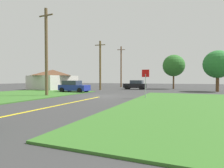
% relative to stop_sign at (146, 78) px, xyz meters
% --- Properties ---
extents(ground_plane, '(120.00, 120.00, 0.00)m').
position_rel_stop_sign_xyz_m(ground_plane, '(-4.67, 0.77, -1.87)').
color(ground_plane, '#353535').
extents(grass_verge_right, '(12.00, 20.00, 0.08)m').
position_rel_stop_sign_xyz_m(grass_verge_right, '(5.28, -3.23, -1.83)').
color(grass_verge_right, '#356725').
rests_on(grass_verge_right, ground).
extents(grass_verge_left, '(12.00, 20.00, 0.08)m').
position_rel_stop_sign_xyz_m(grass_verge_left, '(-14.63, -3.23, -1.83)').
color(grass_verge_left, '#356725').
rests_on(grass_verge_left, ground).
extents(lane_stripe_center, '(0.20, 14.00, 0.01)m').
position_rel_stop_sign_xyz_m(lane_stripe_center, '(-4.67, -7.23, -1.87)').
color(lane_stripe_center, yellow).
rests_on(lane_stripe_center, ground).
extents(stop_sign, '(0.69, 0.07, 2.70)m').
position_rel_stop_sign_xyz_m(stop_sign, '(0.00, 0.00, 0.00)').
color(stop_sign, '#9EA0A8').
rests_on(stop_sign, ground).
extents(parked_car_near_building, '(4.22, 2.01, 1.62)m').
position_rel_stop_sign_xyz_m(parked_car_near_building, '(-10.79, 4.47, -1.07)').
color(parked_car_near_building, navy).
rests_on(parked_car_near_building, ground).
extents(car_approaching_junction, '(3.91, 1.95, 1.62)m').
position_rel_stop_sign_xyz_m(car_approaching_junction, '(-4.83, 15.12, -1.07)').
color(car_approaching_junction, black).
rests_on(car_approaching_junction, ground).
extents(utility_pole_near, '(1.80, 0.32, 9.32)m').
position_rel_stop_sign_xyz_m(utility_pole_near, '(-10.36, -1.34, 2.89)').
color(utility_pole_near, brown).
rests_on(utility_pole_near, ground).
extents(utility_pole_mid, '(1.80, 0.32, 8.19)m').
position_rel_stop_sign_xyz_m(utility_pole_mid, '(-9.81, 10.95, 2.33)').
color(utility_pole_mid, brown).
rests_on(utility_pole_mid, ground).
extents(utility_pole_far, '(1.78, 0.54, 9.35)m').
position_rel_stop_sign_xyz_m(utility_pole_far, '(-10.28, 23.25, 2.93)').
color(utility_pole_far, brown).
rests_on(utility_pole_far, ground).
extents(oak_tree_left, '(4.00, 4.00, 6.33)m').
position_rel_stop_sign_xyz_m(oak_tree_left, '(1.48, 18.82, 2.45)').
color(oak_tree_left, brown).
rests_on(oak_tree_left, ground).
extents(pine_tree_center, '(4.00, 4.00, 5.97)m').
position_rel_stop_sign_xyz_m(pine_tree_center, '(7.81, 13.25, 2.08)').
color(pine_tree_center, brown).
rests_on(pine_tree_center, ground).
extents(barn, '(7.14, 7.31, 3.48)m').
position_rel_stop_sign_xyz_m(barn, '(-18.26, 9.28, -0.13)').
color(barn, beige).
rests_on(barn, ground).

